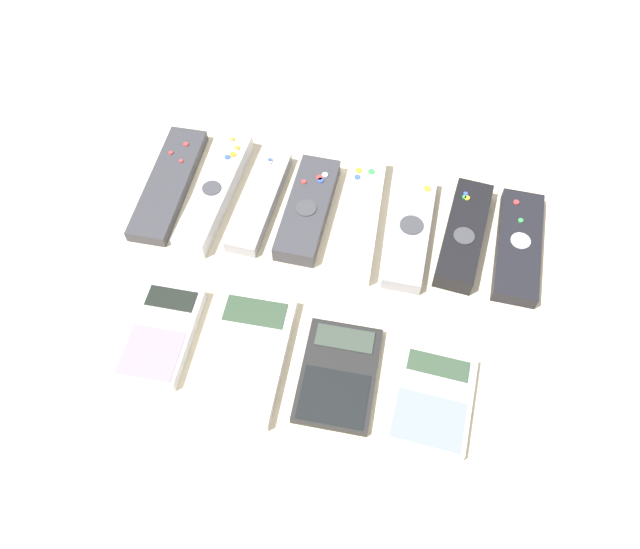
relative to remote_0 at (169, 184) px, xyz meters
The scene contains 13 objects.
ground_plane 0.26m from the remote_0, 27.04° to the right, with size 3.00×3.00×0.00m, color beige.
remote_0 is the anchor object (origin of this frame).
remote_1 0.07m from the remote_0, ahead, with size 0.05×0.20×0.03m.
remote_2 0.13m from the remote_0, ahead, with size 0.04×0.17×0.02m.
remote_3 0.19m from the remote_0, ahead, with size 0.05×0.16×0.03m.
remote_4 0.26m from the remote_0, ahead, with size 0.06×0.19×0.03m.
remote_5 0.33m from the remote_0, ahead, with size 0.05×0.17×0.02m.
remote_6 0.39m from the remote_0, ahead, with size 0.06×0.16×0.03m.
remote_7 0.46m from the remote_0, ahead, with size 0.05×0.16×0.02m.
calculator_0 0.22m from the remote_0, 71.53° to the right, with size 0.08×0.13×0.02m.
calculator_1 0.28m from the remote_0, 51.65° to the right, with size 0.10×0.16×0.02m.
calculator_2 0.35m from the remote_0, 37.58° to the right, with size 0.09×0.13×0.01m.
calculator_3 0.44m from the remote_0, 29.80° to the right, with size 0.09×0.11×0.01m.
Camera 1 is at (0.09, -0.37, 0.65)m, focal length 35.00 mm.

